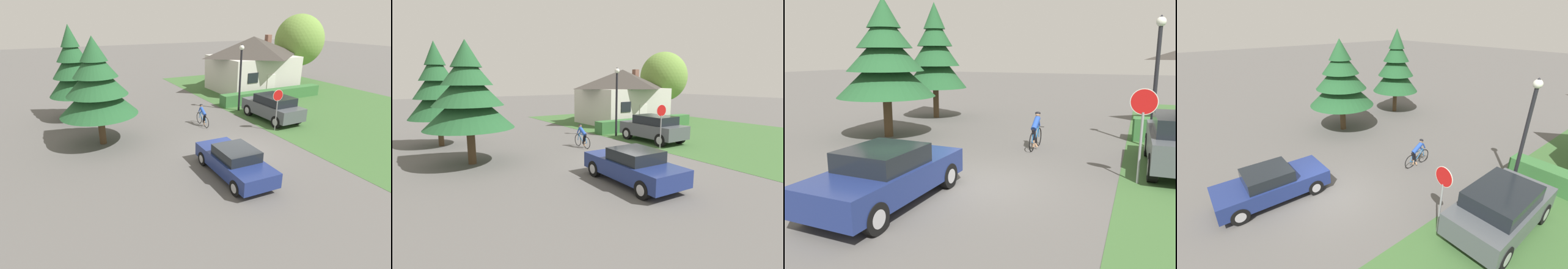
% 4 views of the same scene
% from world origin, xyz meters
% --- Properties ---
extents(ground_plane, '(140.00, 140.00, 0.00)m').
position_xyz_m(ground_plane, '(0.00, 0.00, 0.00)').
color(ground_plane, '#5B5956').
extents(sedan_left_lane, '(1.97, 4.58, 1.44)m').
position_xyz_m(sedan_left_lane, '(-1.43, -2.08, 0.72)').
color(sedan_left_lane, navy).
rests_on(sedan_left_lane, ground).
extents(cyclist, '(0.44, 1.79, 1.45)m').
position_xyz_m(cyclist, '(0.48, 4.88, 0.69)').
color(cyclist, black).
rests_on(cyclist, ground).
extents(parked_suv_right, '(2.19, 4.64, 1.80)m').
position_xyz_m(parked_suv_right, '(5.52, 3.77, 0.94)').
color(parked_suv_right, '#4C5156').
rests_on(parked_suv_right, ground).
extents(stop_sign, '(0.73, 0.09, 2.72)m').
position_xyz_m(stop_sign, '(4.26, 1.90, 1.93)').
color(stop_sign, gray).
rests_on(stop_sign, ground).
extents(street_lamp, '(0.37, 0.37, 5.09)m').
position_xyz_m(street_lamp, '(4.65, 6.77, 3.19)').
color(street_lamp, black).
rests_on(street_lamp, ground).
extents(conifer_tall_near, '(4.30, 4.30, 6.07)m').
position_xyz_m(conifer_tall_near, '(-6.26, 4.55, 3.45)').
color(conifer_tall_near, '#4C3823').
rests_on(conifer_tall_near, ground).
extents(conifer_tall_far, '(3.61, 3.61, 6.54)m').
position_xyz_m(conifer_tall_far, '(-6.93, 10.13, 3.60)').
color(conifer_tall_far, '#4C3823').
rests_on(conifer_tall_far, ground).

